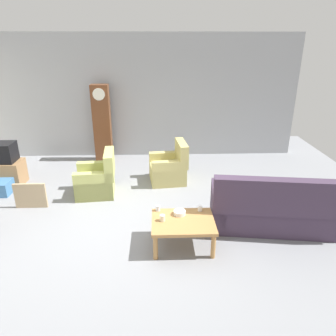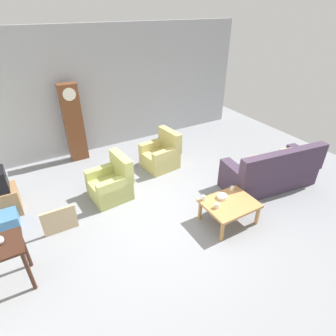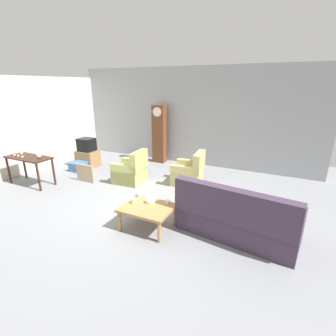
{
  "view_description": "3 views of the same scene",
  "coord_description": "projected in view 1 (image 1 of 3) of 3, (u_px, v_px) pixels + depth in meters",
  "views": [
    {
      "loc": [
        0.47,
        -4.86,
        3.0
      ],
      "look_at": [
        0.65,
        0.3,
        0.9
      ],
      "focal_mm": 33.58,
      "sensor_mm": 36.0,
      "label": 1
    },
    {
      "loc": [
        -2.12,
        -3.6,
        3.6
      ],
      "look_at": [
        0.15,
        0.35,
        0.83
      ],
      "focal_mm": 29.19,
      "sensor_mm": 36.0,
      "label": 2
    },
    {
      "loc": [
        3.05,
        -4.35,
        2.64
      ],
      "look_at": [
        0.56,
        0.74,
        0.73
      ],
      "focal_mm": 26.61,
      "sensor_mm": 36.0,
      "label": 3
    }
  ],
  "objects": [
    {
      "name": "garage_door_wall",
      "position": [
        139.0,
        97.0,
        8.34
      ],
      "size": [
        8.4,
        0.16,
        3.2
      ],
      "primitive_type": "cube",
      "color": "#9EA0A5",
      "rests_on": "ground_plane"
    },
    {
      "name": "armchair_olive_far",
      "position": [
        170.0,
        169.0,
        7.11
      ],
      "size": [
        0.87,
        0.84,
        0.92
      ],
      "color": "tan",
      "rests_on": "ground_plane"
    },
    {
      "name": "storage_box_blue",
      "position": [
        0.0,
        187.0,
        6.57
      ],
      "size": [
        0.44,
        0.45,
        0.28
      ],
      "primitive_type": "cube",
      "color": "teal",
      "rests_on": "ground_plane"
    },
    {
      "name": "ground_plane",
      "position": [
        132.0,
        221.0,
        5.61
      ],
      "size": [
        10.4,
        10.4,
        0.0
      ],
      "primitive_type": "plane",
      "color": "gray"
    },
    {
      "name": "cup_blue_rimmed",
      "position": [
        158.0,
        208.0,
        5.05
      ],
      "size": [
        0.07,
        0.07,
        0.09
      ],
      "primitive_type": "cylinder",
      "color": "silver",
      "rests_on": "coffee_table_wood"
    },
    {
      "name": "grandfather_clock",
      "position": [
        102.0,
        123.0,
        8.16
      ],
      "size": [
        0.44,
        0.3,
        1.98
      ],
      "color": "brown",
      "rests_on": "ground_plane"
    },
    {
      "name": "couch_floral",
      "position": [
        274.0,
        210.0,
        5.29
      ],
      "size": [
        2.2,
        1.15,
        1.04
      ],
      "color": "#423347",
      "rests_on": "ground_plane"
    },
    {
      "name": "coffee_table_wood",
      "position": [
        183.0,
        224.0,
        4.82
      ],
      "size": [
        0.96,
        0.76,
        0.45
      ],
      "color": "#B27F47",
      "rests_on": "ground_plane"
    },
    {
      "name": "framed_picture_leaning",
      "position": [
        30.0,
        196.0,
        5.99
      ],
      "size": [
        0.6,
        0.05,
        0.5
      ],
      "primitive_type": "cube",
      "color": "tan",
      "rests_on": "ground_plane"
    },
    {
      "name": "armchair_olive_near",
      "position": [
        97.0,
        180.0,
        6.52
      ],
      "size": [
        0.86,
        0.83,
        0.92
      ],
      "color": "#B7BC66",
      "rests_on": "ground_plane"
    },
    {
      "name": "cup_cream_tall",
      "position": [
        162.0,
        218.0,
        4.77
      ],
      "size": [
        0.09,
        0.09,
        0.1
      ],
      "primitive_type": "cylinder",
      "color": "beige",
      "rests_on": "coffee_table_wood"
    },
    {
      "name": "tv_stand_cabinet",
      "position": [
        7.0,
        173.0,
        6.95
      ],
      "size": [
        0.68,
        0.52,
        0.55
      ],
      "primitive_type": "cube",
      "color": "#997047",
      "rests_on": "ground_plane"
    },
    {
      "name": "bowl_white_stacked",
      "position": [
        180.0,
        213.0,
        4.95
      ],
      "size": [
        0.19,
        0.19,
        0.07
      ],
      "primitive_type": "cylinder",
      "color": "white",
      "rests_on": "coffee_table_wood"
    },
    {
      "name": "cup_white_porcelain",
      "position": [
        200.0,
        209.0,
        5.05
      ],
      "size": [
        0.07,
        0.07,
        0.08
      ],
      "primitive_type": "cylinder",
      "color": "white",
      "rests_on": "coffee_table_wood"
    },
    {
      "name": "tv_crt",
      "position": [
        3.0,
        152.0,
        6.77
      ],
      "size": [
        0.48,
        0.44,
        0.42
      ],
      "primitive_type": "cube",
      "color": "black",
      "rests_on": "tv_stand_cabinet"
    }
  ]
}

